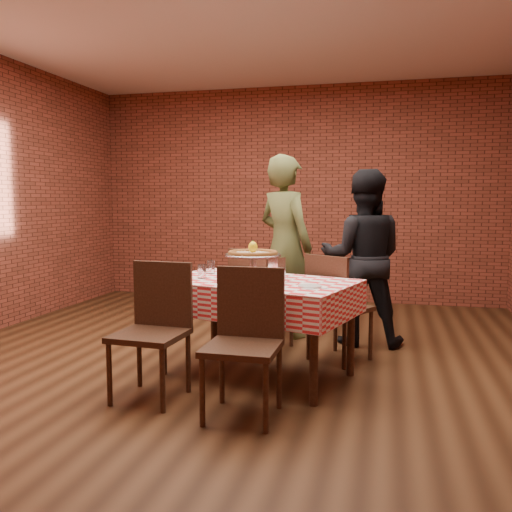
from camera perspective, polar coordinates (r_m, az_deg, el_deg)
name	(u,v)px	position (r m, az deg, el deg)	size (l,w,h in m)	color
ground	(234,362)	(4.66, -2.41, -11.20)	(6.00, 6.00, 0.00)	black
back_wall	(294,194)	(7.38, 4.10, 6.55)	(5.50, 5.50, 0.00)	maroon
table	(256,328)	(4.23, 0.04, -7.70)	(1.46, 0.87, 0.75)	#412719
tablecloth	(256,296)	(4.18, 0.04, -4.26)	(1.49, 0.91, 0.25)	red
pizza_stand	(253,268)	(4.13, -0.33, -1.24)	(0.45, 0.45, 0.20)	silver
pizza	(253,254)	(4.12, -0.33, 0.22)	(0.39, 0.39, 0.03)	#CAB991
lemon	(253,247)	(4.11, -0.33, 0.94)	(0.07, 0.07, 0.09)	yellow
water_glass_left	(202,271)	(4.26, -5.76, -1.65)	(0.07, 0.07, 0.11)	white
water_glass_right	(211,267)	(4.54, -4.83, -1.17)	(0.07, 0.07, 0.11)	white
side_plate	(310,286)	(3.84, 5.76, -3.22)	(0.17, 0.17, 0.01)	white
sweetener_packet_a	(309,289)	(3.75, 5.69, -3.50)	(0.05, 0.04, 0.01)	white
sweetener_packet_b	(325,288)	(3.79, 7.31, -3.40)	(0.05, 0.04, 0.01)	white
condiment_caddy	(277,266)	(4.37, 2.23, -1.12)	(0.11, 0.09, 0.16)	silver
chair_near_left	(149,333)	(3.79, -11.28, -8.00)	(0.45, 0.45, 0.94)	#412719
chair_near_right	(242,345)	(3.41, -1.48, -9.45)	(0.46, 0.46, 0.94)	#412719
chair_far_left	(262,298)	(5.00, 0.67, -4.48)	(0.45, 0.45, 0.93)	#412719
chair_far_right	(340,307)	(4.66, 8.94, -5.42)	(0.44, 0.44, 0.92)	#412719
diner_olive	(285,246)	(5.41, 3.12, 1.06)	(0.66, 0.44, 1.82)	#4B5129
diner_black	(363,258)	(5.17, 11.29, -0.18)	(0.81, 0.63, 1.66)	black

